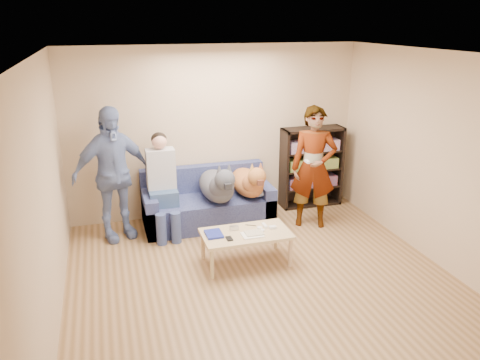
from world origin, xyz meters
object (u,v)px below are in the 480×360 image
object	(u,v)px
dog_tan	(249,182)
coffee_table	(246,236)
sofa	(207,205)
person_seated	(162,181)
dog_gray	(218,185)
bookshelf	(311,165)
notebook_blue	(214,234)
camera_silver	(234,228)
person_standing_right	(314,168)
person_standing_left	(112,174)

from	to	relation	value
dog_tan	coffee_table	distance (m)	1.29
sofa	person_seated	size ratio (longest dim) A/B	1.29
person_seated	dog_gray	distance (m)	0.79
person_seated	bookshelf	xyz separation A→B (m)	(2.47, 0.36, -0.09)
person_seated	notebook_blue	bearing A→B (deg)	-69.17
sofa	dog_gray	world-z (taller)	dog_gray
notebook_blue	dog_tan	distance (m)	1.42
camera_silver	bookshelf	distance (m)	2.29
dog_gray	coffee_table	distance (m)	1.16
person_standing_right	dog_gray	xyz separation A→B (m)	(-1.36, 0.28, -0.23)
person_standing_left	dog_gray	size ratio (longest dim) A/B	1.47
person_standing_right	bookshelf	size ratio (longest dim) A/B	1.38
person_seated	dog_gray	world-z (taller)	person_seated
camera_silver	sofa	size ratio (longest dim) A/B	0.06
person_standing_right	person_seated	xyz separation A→B (m)	(-2.14, 0.40, -0.12)
camera_silver	dog_gray	world-z (taller)	dog_gray
dog_gray	person_standing_left	bearing A→B (deg)	175.68
person_standing_right	person_standing_left	world-z (taller)	person_standing_left
person_seated	coffee_table	distance (m)	1.56
camera_silver	person_seated	bearing A→B (deg)	123.18
person_standing_right	sofa	size ratio (longest dim) A/B	0.94
person_standing_left	sofa	bearing A→B (deg)	-13.83
dog_gray	camera_silver	bearing A→B (deg)	-92.55
notebook_blue	camera_silver	distance (m)	0.29
dog_tan	bookshelf	distance (m)	1.27
person_standing_right	coffee_table	xyz separation A→B (m)	(-1.29, -0.84, -0.52)
person_standing_left	camera_silver	world-z (taller)	person_standing_left
sofa	dog_tan	size ratio (longest dim) A/B	1.62
dog_tan	person_standing_left	bearing A→B (deg)	178.73
notebook_blue	person_standing_left	bearing A→B (deg)	133.60
coffee_table	camera_silver	bearing A→B (deg)	135.00
person_standing_left	dog_tan	xyz separation A→B (m)	(1.94, -0.04, -0.29)
notebook_blue	camera_silver	world-z (taller)	camera_silver
camera_silver	sofa	bearing A→B (deg)	93.09
person_standing_left	sofa	distance (m)	1.50
person_seated	coffee_table	bearing A→B (deg)	-55.50
dog_gray	bookshelf	distance (m)	1.75
dog_gray	coffee_table	bearing A→B (deg)	-86.17
dog_tan	coffee_table	xyz separation A→B (m)	(-0.42, -1.19, -0.27)
person_standing_left	person_seated	xyz separation A→B (m)	(0.67, 0.01, -0.16)
dog_gray	person_seated	bearing A→B (deg)	171.43
dog_tan	coffee_table	size ratio (longest dim) A/B	1.07
person_standing_left	notebook_blue	bearing A→B (deg)	-65.96
sofa	dog_gray	bearing A→B (deg)	-65.32
person_standing_left	camera_silver	xyz separation A→B (m)	(1.41, -1.11, -0.49)
person_standing_right	dog_gray	distance (m)	1.41
person_standing_right	sofa	world-z (taller)	person_standing_right
notebook_blue	bookshelf	xyz separation A→B (m)	(2.01, 1.55, 0.25)
person_standing_right	coffee_table	distance (m)	1.63
person_standing_left	bookshelf	distance (m)	3.17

